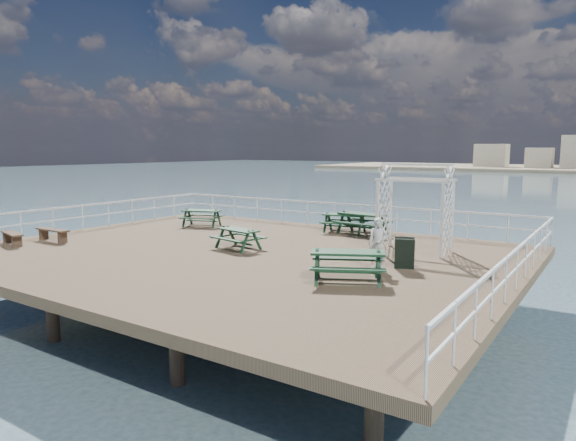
{
  "coord_description": "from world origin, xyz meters",
  "views": [
    {
      "loc": [
        11.0,
        -13.61,
        3.52
      ],
      "look_at": [
        1.47,
        0.77,
        1.1
      ],
      "focal_mm": 32.0,
      "sensor_mm": 36.0,
      "label": 1
    }
  ],
  "objects_px": {
    "picnic_table_a": "(202,214)",
    "picnic_table_e": "(348,260)",
    "person": "(378,244)",
    "trellis_arbor": "(415,213)",
    "picnic_table_d": "(238,234)",
    "flat_bench_near": "(53,232)",
    "picnic_table_c": "(362,219)",
    "picnic_table_b": "(345,219)",
    "flat_bench_far": "(12,236)"
  },
  "relations": [
    {
      "from": "picnic_table_a",
      "to": "picnic_table_e",
      "type": "height_order",
      "value": "picnic_table_e"
    },
    {
      "from": "person",
      "to": "trellis_arbor",
      "type": "bearing_deg",
      "value": 77.12
    },
    {
      "from": "picnic_table_a",
      "to": "picnic_table_d",
      "type": "xyz_separation_m",
      "value": [
        4.81,
        -3.29,
        -0.03
      ]
    },
    {
      "from": "flat_bench_near",
      "to": "person",
      "type": "distance_m",
      "value": 12.58
    },
    {
      "from": "picnic_table_d",
      "to": "person",
      "type": "relative_size",
      "value": 1.21
    },
    {
      "from": "picnic_table_c",
      "to": "picnic_table_d",
      "type": "relative_size",
      "value": 1.16
    },
    {
      "from": "trellis_arbor",
      "to": "picnic_table_c",
      "type": "bearing_deg",
      "value": 141.07
    },
    {
      "from": "picnic_table_b",
      "to": "picnic_table_e",
      "type": "height_order",
      "value": "picnic_table_e"
    },
    {
      "from": "picnic_table_b",
      "to": "picnic_table_c",
      "type": "xyz_separation_m",
      "value": [
        0.8,
        0.04,
        0.06
      ]
    },
    {
      "from": "picnic_table_e",
      "to": "trellis_arbor",
      "type": "height_order",
      "value": "trellis_arbor"
    },
    {
      "from": "trellis_arbor",
      "to": "person",
      "type": "xyz_separation_m",
      "value": [
        0.12,
        -3.33,
        -0.57
      ]
    },
    {
      "from": "trellis_arbor",
      "to": "flat_bench_far",
      "type": "bearing_deg",
      "value": -152.35
    },
    {
      "from": "flat_bench_far",
      "to": "picnic_table_d",
      "type": "bearing_deg",
      "value": 42.57
    },
    {
      "from": "picnic_table_e",
      "to": "person",
      "type": "bearing_deg",
      "value": 57.06
    },
    {
      "from": "picnic_table_a",
      "to": "picnic_table_d",
      "type": "distance_m",
      "value": 5.82
    },
    {
      "from": "flat_bench_far",
      "to": "person",
      "type": "distance_m",
      "value": 13.44
    },
    {
      "from": "flat_bench_far",
      "to": "person",
      "type": "height_order",
      "value": "person"
    },
    {
      "from": "flat_bench_near",
      "to": "picnic_table_d",
      "type": "bearing_deg",
      "value": 22.18
    },
    {
      "from": "picnic_table_b",
      "to": "flat_bench_far",
      "type": "relative_size",
      "value": 1.26
    },
    {
      "from": "picnic_table_a",
      "to": "person",
      "type": "distance_m",
      "value": 10.92
    },
    {
      "from": "picnic_table_c",
      "to": "flat_bench_far",
      "type": "xyz_separation_m",
      "value": [
        -9.71,
        -9.41,
        -0.29
      ]
    },
    {
      "from": "picnic_table_d",
      "to": "person",
      "type": "bearing_deg",
      "value": 7.61
    },
    {
      "from": "picnic_table_c",
      "to": "flat_bench_far",
      "type": "relative_size",
      "value": 1.33
    },
    {
      "from": "flat_bench_near",
      "to": "person",
      "type": "xyz_separation_m",
      "value": [
        12.34,
        2.42,
        0.42
      ]
    },
    {
      "from": "picnic_table_c",
      "to": "flat_bench_near",
      "type": "distance_m",
      "value": 12.24
    },
    {
      "from": "picnic_table_d",
      "to": "picnic_table_c",
      "type": "bearing_deg",
      "value": 78.46
    },
    {
      "from": "flat_bench_far",
      "to": "trellis_arbor",
      "type": "xyz_separation_m",
      "value": [
        12.8,
        7.0,
        1.0
      ]
    },
    {
      "from": "picnic_table_e",
      "to": "flat_bench_far",
      "type": "xyz_separation_m",
      "value": [
        -12.76,
        -2.07,
        -0.26
      ]
    },
    {
      "from": "picnic_table_d",
      "to": "person",
      "type": "height_order",
      "value": "person"
    },
    {
      "from": "person",
      "to": "picnic_table_a",
      "type": "bearing_deg",
      "value": 145.53
    },
    {
      "from": "picnic_table_a",
      "to": "picnic_table_d",
      "type": "height_order",
      "value": "picnic_table_a"
    },
    {
      "from": "picnic_table_b",
      "to": "picnic_table_e",
      "type": "relative_size",
      "value": 0.85
    },
    {
      "from": "picnic_table_e",
      "to": "flat_bench_near",
      "type": "height_order",
      "value": "picnic_table_e"
    },
    {
      "from": "picnic_table_c",
      "to": "picnic_table_d",
      "type": "xyz_separation_m",
      "value": [
        -2.27,
        -5.38,
        -0.12
      ]
    },
    {
      "from": "picnic_table_c",
      "to": "picnic_table_d",
      "type": "height_order",
      "value": "picnic_table_c"
    },
    {
      "from": "flat_bench_far",
      "to": "trellis_arbor",
      "type": "bearing_deg",
      "value": 42.78
    },
    {
      "from": "picnic_table_c",
      "to": "picnic_table_d",
      "type": "distance_m",
      "value": 5.84
    },
    {
      "from": "picnic_table_d",
      "to": "trellis_arbor",
      "type": "relative_size",
      "value": 0.62
    },
    {
      "from": "picnic_table_b",
      "to": "picnic_table_a",
      "type": "bearing_deg",
      "value": -173.36
    },
    {
      "from": "picnic_table_a",
      "to": "flat_bench_near",
      "type": "relative_size",
      "value": 1.27
    },
    {
      "from": "picnic_table_a",
      "to": "flat_bench_near",
      "type": "xyz_separation_m",
      "value": [
        -2.05,
        -6.07,
        -0.18
      ]
    },
    {
      "from": "picnic_table_a",
      "to": "picnic_table_c",
      "type": "height_order",
      "value": "picnic_table_c"
    },
    {
      "from": "picnic_table_a",
      "to": "trellis_arbor",
      "type": "xyz_separation_m",
      "value": [
        10.17,
        -0.32,
        0.81
      ]
    },
    {
      "from": "picnic_table_d",
      "to": "flat_bench_near",
      "type": "xyz_separation_m",
      "value": [
        -6.85,
        -2.78,
        -0.16
      ]
    },
    {
      "from": "picnic_table_a",
      "to": "person",
      "type": "height_order",
      "value": "person"
    },
    {
      "from": "picnic_table_a",
      "to": "picnic_table_b",
      "type": "distance_m",
      "value": 6.61
    },
    {
      "from": "flat_bench_near",
      "to": "trellis_arbor",
      "type": "relative_size",
      "value": 0.55
    },
    {
      "from": "picnic_table_b",
      "to": "picnic_table_c",
      "type": "height_order",
      "value": "picnic_table_c"
    },
    {
      "from": "picnic_table_c",
      "to": "picnic_table_e",
      "type": "bearing_deg",
      "value": -61.49
    },
    {
      "from": "flat_bench_near",
      "to": "flat_bench_far",
      "type": "relative_size",
      "value": 1.02
    }
  ]
}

